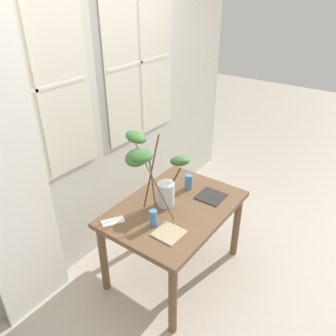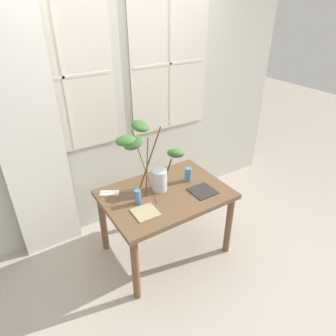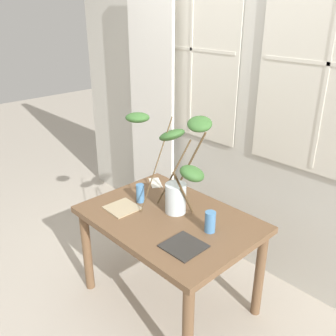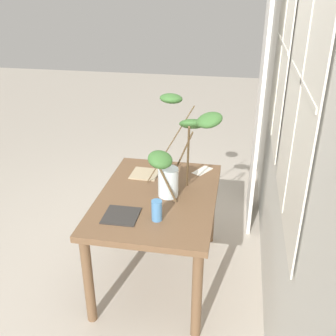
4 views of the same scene
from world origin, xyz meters
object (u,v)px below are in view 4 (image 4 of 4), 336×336
at_px(drinking_glass_blue_left, 164,169).
at_px(plate_square_left, 145,174).
at_px(vase_with_branches, 178,149).
at_px(drinking_glass_blue_right, 157,210).
at_px(dining_table, 158,207).
at_px(plate_square_right, 121,216).

height_order(drinking_glass_blue_left, plate_square_left, drinking_glass_blue_left).
height_order(vase_with_branches, drinking_glass_blue_right, vase_with_branches).
height_order(dining_table, plate_square_left, plate_square_left).
bearing_deg(dining_table, drinking_glass_blue_right, 11.23).
relative_size(dining_table, drinking_glass_blue_right, 8.39).
bearing_deg(drinking_glass_blue_left, drinking_glass_blue_right, 6.55).
bearing_deg(plate_square_left, dining_table, 28.34).
bearing_deg(plate_square_right, drinking_glass_blue_right, 90.39).
height_order(dining_table, vase_with_branches, vase_with_branches).
bearing_deg(drinking_glass_blue_right, dining_table, -168.77).
relative_size(drinking_glass_blue_right, plate_square_left, 0.67).
bearing_deg(plate_square_left, drinking_glass_blue_left, 85.71).
distance_m(drinking_glass_blue_right, plate_square_left, 0.66).
bearing_deg(vase_with_branches, dining_table, -61.64).
bearing_deg(dining_table, plate_square_left, -151.66).
xyz_separation_m(drinking_glass_blue_right, plate_square_right, (0.00, -0.24, -0.07)).
bearing_deg(plate_square_right, plate_square_left, 179.01).
height_order(drinking_glass_blue_left, plate_square_right, drinking_glass_blue_left).
bearing_deg(drinking_glass_blue_left, vase_with_branches, 32.35).
relative_size(plate_square_left, plate_square_right, 0.92).
height_order(dining_table, drinking_glass_blue_left, drinking_glass_blue_left).
xyz_separation_m(drinking_glass_blue_left, plate_square_right, (0.61, -0.17, -0.06)).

